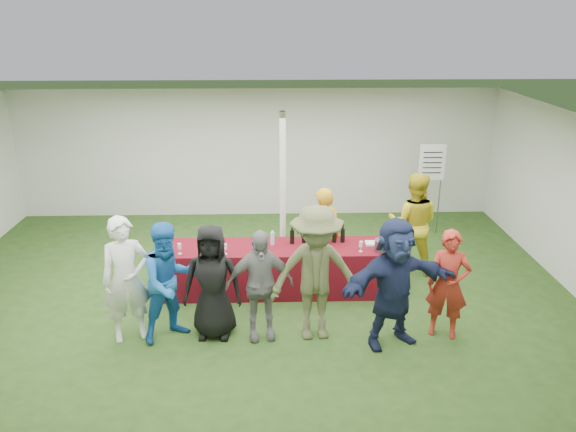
{
  "coord_description": "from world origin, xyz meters",
  "views": [
    {
      "loc": [
        0.32,
        -7.56,
        4.14
      ],
      "look_at": [
        0.56,
        0.4,
        1.25
      ],
      "focal_mm": 35.0,
      "sensor_mm": 36.0,
      "label": 1
    }
  ],
  "objects_px": {
    "serving_table": "(275,269)",
    "staff_pourer": "(323,235)",
    "wine_list_sign": "(432,169)",
    "dump_bucket": "(383,246)",
    "customer_4": "(316,274)",
    "customer_3": "(260,285)",
    "customer_6": "(448,285)",
    "customer_0": "(126,280)",
    "customer_1": "(170,282)",
    "customer_5": "(394,283)",
    "customer_2": "(212,282)",
    "staff_back": "(413,223)"
  },
  "relations": [
    {
      "from": "serving_table",
      "to": "staff_pourer",
      "type": "height_order",
      "value": "staff_pourer"
    },
    {
      "from": "serving_table",
      "to": "wine_list_sign",
      "type": "xyz_separation_m",
      "value": [
        3.03,
        2.37,
        0.94
      ]
    },
    {
      "from": "dump_bucket",
      "to": "customer_4",
      "type": "distance_m",
      "value": 1.58
    },
    {
      "from": "customer_3",
      "to": "customer_6",
      "type": "xyz_separation_m",
      "value": [
        2.49,
        -0.03,
        -0.02
      ]
    },
    {
      "from": "customer_4",
      "to": "customer_0",
      "type": "bearing_deg",
      "value": 174.53
    },
    {
      "from": "dump_bucket",
      "to": "customer_1",
      "type": "bearing_deg",
      "value": -160.34
    },
    {
      "from": "serving_table",
      "to": "customer_6",
      "type": "relative_size",
      "value": 2.38
    },
    {
      "from": "customer_4",
      "to": "customer_5",
      "type": "bearing_deg",
      "value": -15.23
    },
    {
      "from": "customer_4",
      "to": "customer_6",
      "type": "relative_size",
      "value": 1.23
    },
    {
      "from": "customer_0",
      "to": "customer_3",
      "type": "bearing_deg",
      "value": -21.65
    },
    {
      "from": "customer_4",
      "to": "customer_2",
      "type": "bearing_deg",
      "value": 171.99
    },
    {
      "from": "customer_5",
      "to": "customer_6",
      "type": "height_order",
      "value": "customer_5"
    },
    {
      "from": "customer_0",
      "to": "staff_pourer",
      "type": "bearing_deg",
      "value": 10.39
    },
    {
      "from": "wine_list_sign",
      "to": "customer_0",
      "type": "relative_size",
      "value": 1.04
    },
    {
      "from": "customer_1",
      "to": "customer_3",
      "type": "xyz_separation_m",
      "value": [
        1.18,
        -0.04,
        -0.05
      ]
    },
    {
      "from": "customer_5",
      "to": "customer_4",
      "type": "bearing_deg",
      "value": 149.64
    },
    {
      "from": "staff_back",
      "to": "customer_4",
      "type": "relative_size",
      "value": 0.92
    },
    {
      "from": "dump_bucket",
      "to": "staff_back",
      "type": "height_order",
      "value": "staff_back"
    },
    {
      "from": "staff_pourer",
      "to": "customer_3",
      "type": "xyz_separation_m",
      "value": [
        -0.98,
        -1.67,
        -0.02
      ]
    },
    {
      "from": "customer_3",
      "to": "customer_5",
      "type": "relative_size",
      "value": 0.88
    },
    {
      "from": "dump_bucket",
      "to": "staff_pourer",
      "type": "relative_size",
      "value": 0.16
    },
    {
      "from": "serving_table",
      "to": "dump_bucket",
      "type": "relative_size",
      "value": 13.87
    },
    {
      "from": "customer_2",
      "to": "customer_3",
      "type": "bearing_deg",
      "value": -3.39
    },
    {
      "from": "customer_5",
      "to": "customer_6",
      "type": "relative_size",
      "value": 1.16
    },
    {
      "from": "staff_pourer",
      "to": "customer_3",
      "type": "height_order",
      "value": "staff_pourer"
    },
    {
      "from": "wine_list_sign",
      "to": "customer_3",
      "type": "distance_m",
      "value": 4.95
    },
    {
      "from": "wine_list_sign",
      "to": "customer_5",
      "type": "height_order",
      "value": "wine_list_sign"
    },
    {
      "from": "customer_4",
      "to": "customer_3",
      "type": "bearing_deg",
      "value": 174.34
    },
    {
      "from": "dump_bucket",
      "to": "customer_1",
      "type": "distance_m",
      "value": 3.21
    },
    {
      "from": "wine_list_sign",
      "to": "staff_pourer",
      "type": "xyz_separation_m",
      "value": [
        -2.27,
        -2.03,
        -0.52
      ]
    },
    {
      "from": "customer_2",
      "to": "staff_pourer",
      "type": "bearing_deg",
      "value": 47.85
    },
    {
      "from": "staff_back",
      "to": "customer_2",
      "type": "relative_size",
      "value": 1.08
    },
    {
      "from": "staff_back",
      "to": "customer_0",
      "type": "distance_m",
      "value": 4.68
    },
    {
      "from": "customer_0",
      "to": "staff_back",
      "type": "bearing_deg",
      "value": 4.05
    },
    {
      "from": "serving_table",
      "to": "staff_back",
      "type": "relative_size",
      "value": 2.09
    },
    {
      "from": "dump_bucket",
      "to": "staff_back",
      "type": "xyz_separation_m",
      "value": [
        0.67,
        0.88,
        0.02
      ]
    },
    {
      "from": "customer_3",
      "to": "serving_table",
      "type": "bearing_deg",
      "value": 72.48
    },
    {
      "from": "dump_bucket",
      "to": "customer_2",
      "type": "xyz_separation_m",
      "value": [
        -2.47,
        -1.05,
        -0.05
      ]
    },
    {
      "from": "customer_3",
      "to": "customer_4",
      "type": "relative_size",
      "value": 0.83
    },
    {
      "from": "serving_table",
      "to": "wine_list_sign",
      "type": "height_order",
      "value": "wine_list_sign"
    },
    {
      "from": "customer_1",
      "to": "customer_3",
      "type": "height_order",
      "value": "customer_1"
    },
    {
      "from": "customer_0",
      "to": "customer_4",
      "type": "relative_size",
      "value": 0.93
    },
    {
      "from": "customer_1",
      "to": "customer_4",
      "type": "distance_m",
      "value": 1.92
    },
    {
      "from": "staff_back",
      "to": "dump_bucket",
      "type": "bearing_deg",
      "value": 68.61
    },
    {
      "from": "staff_pourer",
      "to": "staff_back",
      "type": "xyz_separation_m",
      "value": [
        1.53,
        0.32,
        0.07
      ]
    },
    {
      "from": "customer_2",
      "to": "customer_4",
      "type": "distance_m",
      "value": 1.37
    },
    {
      "from": "customer_1",
      "to": "customer_6",
      "type": "xyz_separation_m",
      "value": [
        3.67,
        -0.06,
        -0.06
      ]
    },
    {
      "from": "wine_list_sign",
      "to": "staff_back",
      "type": "bearing_deg",
      "value": -113.2
    },
    {
      "from": "customer_3",
      "to": "customer_6",
      "type": "height_order",
      "value": "customer_3"
    },
    {
      "from": "staff_pourer",
      "to": "customer_6",
      "type": "relative_size",
      "value": 1.05
    }
  ]
}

